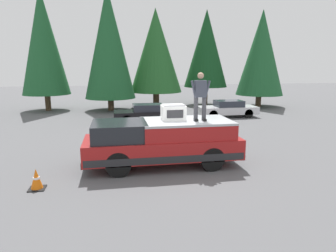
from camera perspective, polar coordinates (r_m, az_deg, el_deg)
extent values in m
plane|color=#565659|center=(11.05, 2.03, -7.49)|extent=(90.00, 90.00, 0.00)
cube|color=maroon|center=(10.89, -1.09, -3.93)|extent=(2.00, 5.50, 0.70)
cube|color=#232326|center=(10.94, -1.09, -4.90)|extent=(2.01, 5.39, 0.24)
cube|color=black|center=(10.61, -9.20, -0.87)|extent=(1.84, 1.87, 0.60)
cube|color=maroon|center=(10.91, 3.46, -0.61)|extent=(1.92, 3.19, 0.52)
cube|color=#A8AAAF|center=(10.85, 3.48, 0.94)|extent=(1.94, 3.19, 0.08)
cube|color=#232326|center=(10.89, -15.28, -5.82)|extent=(1.96, 0.16, 0.20)
cube|color=#B2B5BA|center=(11.67, 12.11, -4.50)|extent=(1.96, 0.16, 0.20)
cylinder|color=black|center=(10.03, -9.41, -7.11)|extent=(0.30, 0.84, 0.84)
cylinder|color=black|center=(11.65, -9.55, -4.48)|extent=(0.30, 0.84, 0.84)
cylinder|color=black|center=(10.54, 8.30, -6.15)|extent=(0.30, 0.84, 0.84)
cylinder|color=black|center=(12.10, 5.77, -3.78)|extent=(0.30, 0.84, 0.84)
cube|color=white|center=(10.84, 1.01, 2.55)|extent=(0.64, 0.84, 0.52)
cube|color=#2D2D30|center=(10.52, 1.35, 2.28)|extent=(0.01, 0.59, 0.29)
cube|color=#99999E|center=(10.80, 1.01, 4.02)|extent=(0.58, 0.76, 0.04)
cylinder|color=#333338|center=(10.72, 6.84, 3.24)|extent=(0.15, 0.15, 0.84)
cube|color=black|center=(10.74, 6.85, 1.20)|extent=(0.26, 0.11, 0.08)
cylinder|color=#333338|center=(10.64, 5.29, 3.21)|extent=(0.15, 0.15, 0.84)
cube|color=black|center=(10.66, 5.31, 1.16)|extent=(0.26, 0.11, 0.08)
cube|color=#474C5B|center=(10.60, 6.15, 7.02)|extent=(0.24, 0.40, 0.58)
sphere|color=tan|center=(10.58, 6.20, 9.46)|extent=(0.22, 0.22, 0.22)
cylinder|color=#474C5B|center=(10.64, 7.47, 7.01)|extent=(0.09, 0.23, 0.58)
cylinder|color=#474C5B|center=(10.51, 4.90, 7.01)|extent=(0.09, 0.23, 0.58)
cube|color=silver|center=(21.62, 11.13, 3.00)|extent=(1.64, 4.10, 0.50)
cube|color=#282D38|center=(21.59, 11.43, 4.21)|extent=(1.31, 1.89, 0.42)
cylinder|color=black|center=(20.54, 8.53, 2.14)|extent=(0.20, 0.62, 0.62)
cylinder|color=black|center=(21.89, 7.33, 2.75)|extent=(0.20, 0.62, 0.62)
cylinder|color=black|center=(21.49, 14.97, 2.29)|extent=(0.20, 0.62, 0.62)
cylinder|color=black|center=(22.78, 13.45, 2.87)|extent=(0.20, 0.62, 0.62)
cube|color=black|center=(19.23, -4.09, 2.15)|extent=(1.64, 4.10, 0.50)
cube|color=#282D38|center=(19.17, -3.81, 3.52)|extent=(1.31, 1.89, 0.42)
cylinder|color=black|center=(18.46, -7.77, 1.12)|extent=(0.20, 0.62, 0.62)
cylinder|color=black|center=(19.88, -7.96, 1.85)|extent=(0.20, 0.62, 0.62)
cylinder|color=black|center=(18.73, 0.02, 1.38)|extent=(0.20, 0.62, 0.62)
cylinder|color=black|center=(20.13, -0.70, 2.08)|extent=(0.20, 0.62, 0.62)
cube|color=black|center=(9.86, -23.50, -10.79)|extent=(0.47, 0.47, 0.03)
cone|color=orange|center=(9.75, -23.64, -9.18)|extent=(0.36, 0.36, 0.62)
cylinder|color=white|center=(9.74, -23.66, -9.01)|extent=(0.19, 0.19, 0.06)
cylinder|color=#4C3826|center=(27.79, 16.72, 4.63)|extent=(0.48, 0.48, 1.04)
cone|color=#1E562D|center=(27.64, 17.21, 13.08)|extent=(3.99, 3.99, 7.15)
cylinder|color=#4C3826|center=(27.91, 7.02, 5.69)|extent=(0.46, 0.46, 1.66)
cone|color=#14421E|center=(27.81, 7.23, 14.30)|extent=(3.86, 3.86, 6.71)
cylinder|color=#4C3826|center=(26.18, -2.26, 5.04)|extent=(0.53, 0.53, 1.33)
cone|color=#235B28|center=(26.04, -2.33, 14.03)|extent=(4.38, 4.38, 6.87)
cylinder|color=#4C3826|center=(24.76, -10.73, 4.09)|extent=(0.48, 0.48, 1.00)
cone|color=#1E562D|center=(24.62, -11.16, 15.13)|extent=(3.96, 3.96, 8.51)
cylinder|color=#4C3826|center=(26.06, -21.76, 4.17)|extent=(0.44, 0.44, 1.30)
cone|color=#1E562D|center=(25.96, -22.55, 14.55)|extent=(3.65, 3.65, 8.14)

